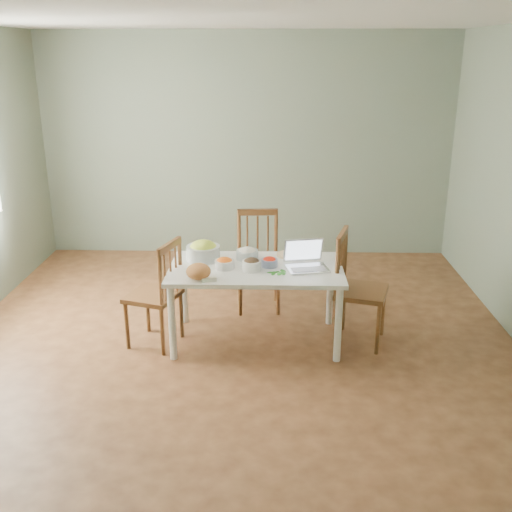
{
  "coord_description": "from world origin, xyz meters",
  "views": [
    {
      "loc": [
        0.3,
        -4.78,
        2.47
      ],
      "look_at": [
        0.18,
        0.02,
        0.8
      ],
      "focal_mm": 41.67,
      "sensor_mm": 36.0,
      "label": 1
    }
  ],
  "objects_px": {
    "dining_table": "(256,304)",
    "laptop": "(308,256)",
    "chair_right": "(362,289)",
    "chair_left": "(153,293)",
    "bread_boule": "(198,271)",
    "bowl_squash": "(203,250)",
    "chair_far": "(258,262)"
  },
  "relations": [
    {
      "from": "bowl_squash",
      "to": "laptop",
      "type": "relative_size",
      "value": 0.86
    },
    {
      "from": "chair_left",
      "to": "chair_right",
      "type": "xyz_separation_m",
      "value": [
        1.81,
        0.08,
        0.03
      ]
    },
    {
      "from": "chair_far",
      "to": "laptop",
      "type": "height_order",
      "value": "chair_far"
    },
    {
      "from": "bread_boule",
      "to": "laptop",
      "type": "relative_size",
      "value": 0.59
    },
    {
      "from": "laptop",
      "to": "chair_left",
      "type": "bearing_deg",
      "value": 169.47
    },
    {
      "from": "dining_table",
      "to": "chair_right",
      "type": "distance_m",
      "value": 0.93
    },
    {
      "from": "bread_boule",
      "to": "laptop",
      "type": "height_order",
      "value": "laptop"
    },
    {
      "from": "chair_far",
      "to": "chair_left",
      "type": "bearing_deg",
      "value": -142.62
    },
    {
      "from": "dining_table",
      "to": "bread_boule",
      "type": "distance_m",
      "value": 0.69
    },
    {
      "from": "chair_far",
      "to": "bowl_squash",
      "type": "relative_size",
      "value": 3.3
    },
    {
      "from": "bowl_squash",
      "to": "bread_boule",
      "type": "bearing_deg",
      "value": -88.54
    },
    {
      "from": "bowl_squash",
      "to": "chair_right",
      "type": "bearing_deg",
      "value": -7.26
    },
    {
      "from": "laptop",
      "to": "bread_boule",
      "type": "bearing_deg",
      "value": -176.33
    },
    {
      "from": "chair_left",
      "to": "chair_right",
      "type": "bearing_deg",
      "value": 110.28
    },
    {
      "from": "bowl_squash",
      "to": "chair_left",
      "type": "bearing_deg",
      "value": -148.86
    },
    {
      "from": "chair_right",
      "to": "laptop",
      "type": "relative_size",
      "value": 2.93
    },
    {
      "from": "chair_left",
      "to": "chair_right",
      "type": "relative_size",
      "value": 0.95
    },
    {
      "from": "chair_far",
      "to": "laptop",
      "type": "distance_m",
      "value": 0.94
    },
    {
      "from": "dining_table",
      "to": "laptop",
      "type": "bearing_deg",
      "value": -6.47
    },
    {
      "from": "bread_boule",
      "to": "bowl_squash",
      "type": "height_order",
      "value": "bowl_squash"
    },
    {
      "from": "bowl_squash",
      "to": "dining_table",
      "type": "bearing_deg",
      "value": -20.74
    },
    {
      "from": "bread_boule",
      "to": "bowl_squash",
      "type": "distance_m",
      "value": 0.48
    },
    {
      "from": "chair_far",
      "to": "chair_left",
      "type": "height_order",
      "value": "chair_far"
    },
    {
      "from": "chair_right",
      "to": "bread_boule",
      "type": "height_order",
      "value": "chair_right"
    },
    {
      "from": "dining_table",
      "to": "chair_right",
      "type": "bearing_deg",
      "value": 0.12
    },
    {
      "from": "dining_table",
      "to": "bowl_squash",
      "type": "xyz_separation_m",
      "value": [
        -0.47,
        0.18,
        0.44
      ]
    },
    {
      "from": "dining_table",
      "to": "laptop",
      "type": "distance_m",
      "value": 0.64
    },
    {
      "from": "dining_table",
      "to": "bread_boule",
      "type": "height_order",
      "value": "bread_boule"
    },
    {
      "from": "dining_table",
      "to": "bread_boule",
      "type": "xyz_separation_m",
      "value": [
        -0.46,
        -0.29,
        0.42
      ]
    },
    {
      "from": "dining_table",
      "to": "bowl_squash",
      "type": "distance_m",
      "value": 0.67
    },
    {
      "from": "dining_table",
      "to": "laptop",
      "type": "xyz_separation_m",
      "value": [
        0.44,
        -0.05,
        0.47
      ]
    },
    {
      "from": "chair_right",
      "to": "bread_boule",
      "type": "relative_size",
      "value": 4.96
    }
  ]
}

